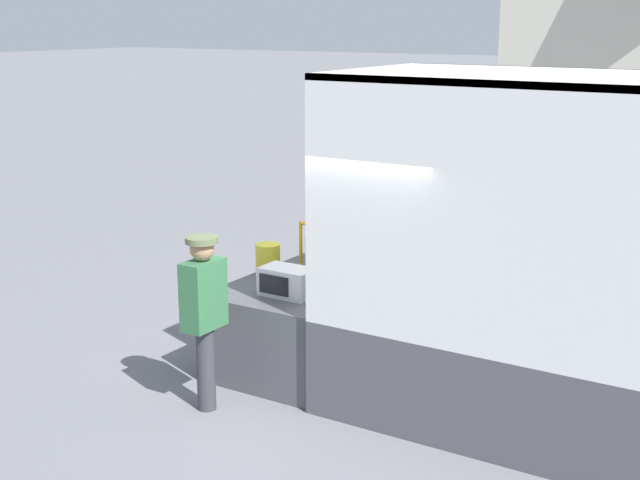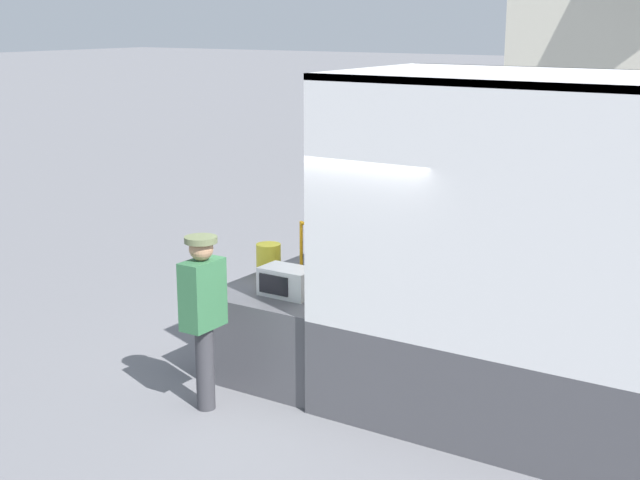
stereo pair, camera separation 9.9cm
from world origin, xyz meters
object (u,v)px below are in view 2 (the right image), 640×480
microwave (288,282)px  worker_person (203,305)px  portable_generator (334,256)px  orange_bucket (269,259)px

microwave → worker_person: worker_person is taller
microwave → worker_person: (-0.28, -1.01, -0.02)m
microwave → worker_person: size_ratio=0.32×
portable_generator → orange_bucket: size_ratio=1.81×
microwave → orange_bucket: bearing=140.2°
portable_generator → worker_person: worker_person is taller
orange_bucket → portable_generator: bearing=25.5°
microwave → orange_bucket: (-0.61, 0.51, 0.03)m
orange_bucket → worker_person: (0.34, -1.52, -0.05)m
portable_generator → worker_person: 1.86m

